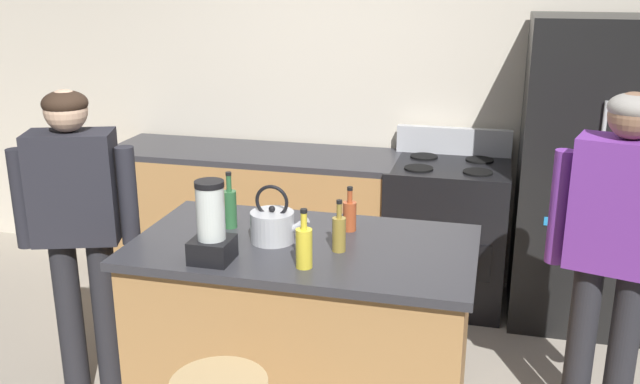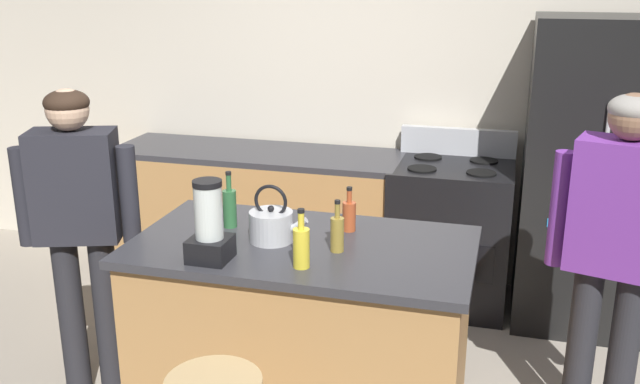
{
  "view_description": "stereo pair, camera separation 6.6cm",
  "coord_description": "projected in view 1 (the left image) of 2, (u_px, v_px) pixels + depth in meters",
  "views": [
    {
      "loc": [
        0.81,
        -2.87,
        2.12
      ],
      "look_at": [
        0.0,
        0.3,
        1.09
      ],
      "focal_mm": 39.55,
      "sensor_mm": 36.0,
      "label": 1
    },
    {
      "loc": [
        0.87,
        -2.85,
        2.12
      ],
      "look_at": [
        0.0,
        0.3,
        1.09
      ],
      "focal_mm": 39.55,
      "sensor_mm": 36.0,
      "label": 2
    }
  ],
  "objects": [
    {
      "name": "blender_appliance",
      "position": [
        211.0,
        228.0,
        2.95
      ],
      "size": [
        0.17,
        0.17,
        0.35
      ],
      "color": "black",
      "rests_on": "kitchen_island"
    },
    {
      "name": "back_counter_run",
      "position": [
        254.0,
        216.0,
        4.96
      ],
      "size": [
        2.0,
        0.64,
        0.94
      ],
      "color": "#B7844C",
      "rests_on": "ground_plane"
    },
    {
      "name": "person_by_sink_right",
      "position": [
        616.0,
        239.0,
        3.09
      ],
      "size": [
        0.59,
        0.32,
        1.65
      ],
      "color": "#26262B",
      "rests_on": "ground_plane"
    },
    {
      "name": "bottle_cooking_sauce",
      "position": [
        350.0,
        215.0,
        3.33
      ],
      "size": [
        0.06,
        0.06,
        0.22
      ],
      "color": "#B24C26",
      "rests_on": "kitchen_island"
    },
    {
      "name": "back_wall",
      "position": [
        379.0,
        87.0,
        4.88
      ],
      "size": [
        8.0,
        0.1,
        2.7
      ],
      "primitive_type": "cube",
      "color": "beige",
      "rests_on": "ground_plane"
    },
    {
      "name": "tea_kettle",
      "position": [
        273.0,
        225.0,
        3.19
      ],
      "size": [
        0.28,
        0.2,
        0.27
      ],
      "color": "#B7BABF",
      "rests_on": "kitchen_island"
    },
    {
      "name": "person_by_island_left",
      "position": [
        77.0,
        219.0,
        3.41
      ],
      "size": [
        0.59,
        0.34,
        1.6
      ],
      "color": "#26262B",
      "rests_on": "ground_plane"
    },
    {
      "name": "bottle_olive_oil",
      "position": [
        230.0,
        207.0,
        3.36
      ],
      "size": [
        0.07,
        0.07,
        0.28
      ],
      "color": "#2D6638",
      "rests_on": "kitchen_island"
    },
    {
      "name": "bottle_vinegar",
      "position": [
        339.0,
        233.0,
        3.08
      ],
      "size": [
        0.06,
        0.06,
        0.24
      ],
      "color": "olive",
      "rests_on": "kitchen_island"
    },
    {
      "name": "kitchen_island",
      "position": [
        304.0,
        335.0,
        3.34
      ],
      "size": [
        1.55,
        0.87,
        0.94
      ],
      "color": "#B7844C",
      "rests_on": "ground_plane"
    },
    {
      "name": "bottle_soda",
      "position": [
        304.0,
        246.0,
        2.91
      ],
      "size": [
        0.07,
        0.07,
        0.26
      ],
      "color": "yellow",
      "rests_on": "kitchen_island"
    },
    {
      "name": "refrigerator",
      "position": [
        596.0,
        176.0,
        4.25
      ],
      "size": [
        0.9,
        0.73,
        1.88
      ],
      "color": "black",
      "rests_on": "ground_plane"
    },
    {
      "name": "stove_range",
      "position": [
        446.0,
        232.0,
        4.62
      ],
      "size": [
        0.76,
        0.65,
        1.12
      ],
      "color": "black",
      "rests_on": "ground_plane"
    }
  ]
}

